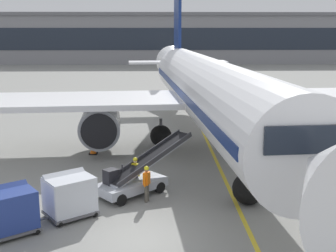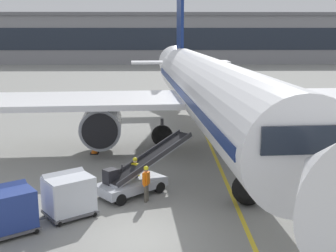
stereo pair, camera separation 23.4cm
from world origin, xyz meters
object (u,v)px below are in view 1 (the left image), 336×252
parked_airplane (208,91)px  safety_cone_engine_keepout (107,143)px  ground_crew_by_carts (135,172)px  ground_crew_by_loader (147,181)px  baggage_cart_lead (69,194)px  safety_cone_wingtip (93,149)px  belt_loader (135,178)px  baggage_cart_second (8,210)px

parked_airplane → safety_cone_engine_keepout: bearing=176.6°
ground_crew_by_carts → ground_crew_by_loader: bearing=-67.6°
parked_airplane → safety_cone_engine_keepout: parked_airplane is taller
baggage_cart_lead → safety_cone_wingtip: size_ratio=4.42×
ground_crew_by_loader → safety_cone_engine_keepout: ground_crew_by_loader is taller
ground_crew_by_carts → belt_loader: bearing=-87.1°
belt_loader → safety_cone_wingtip: 7.73m
parked_airplane → ground_crew_by_loader: (-3.92, -9.34, -2.89)m
belt_loader → ground_crew_by_loader: size_ratio=2.82×
ground_crew_by_loader → ground_crew_by_carts: same height
baggage_cart_second → ground_crew_by_carts: size_ratio=1.54×
baggage_cart_second → parked_airplane: bearing=53.4°
baggage_cart_second → safety_cone_engine_keepout: size_ratio=4.10×
safety_cone_engine_keepout → safety_cone_wingtip: size_ratio=1.08×
parked_airplane → baggage_cart_second: parked_airplane is taller
safety_cone_wingtip → ground_crew_by_carts: bearing=-65.9°
belt_loader → baggage_cart_lead: belt_loader is taller
parked_airplane → safety_cone_wingtip: (-7.52, -1.17, -3.59)m
safety_cone_wingtip → baggage_cart_second: bearing=-98.8°
ground_crew_by_carts → safety_cone_engine_keepout: size_ratio=2.66×
belt_loader → ground_crew_by_carts: size_ratio=2.82×
safety_cone_wingtip → belt_loader: bearing=-66.8°
ground_crew_by_carts → safety_cone_engine_keepout: (-2.32, 8.33, -0.68)m
parked_airplane → safety_cone_engine_keepout: 7.70m
belt_loader → safety_cone_engine_keepout: belt_loader is taller
baggage_cart_lead → ground_crew_by_carts: (2.70, 2.97, -0.00)m
safety_cone_wingtip → safety_cone_engine_keepout: bearing=65.9°
belt_loader → ground_crew_by_loader: belt_loader is taller
parked_airplane → safety_cone_wingtip: 8.42m
parked_airplane → belt_loader: 9.88m
baggage_cart_lead → safety_cone_wingtip: (-0.32, 9.72, -0.71)m
parked_airplane → safety_cone_wingtip: size_ratio=67.70×
baggage_cart_lead → ground_crew_by_carts: baggage_cart_lead is taller
parked_airplane → baggage_cart_second: 15.81m
safety_cone_engine_keepout → safety_cone_wingtip: safety_cone_engine_keepout is taller
belt_loader → baggage_cart_second: belt_loader is taller
baggage_cart_lead → safety_cone_engine_keepout: bearing=88.0°
ground_crew_by_loader → safety_cone_engine_keepout: bearing=106.6°
ground_crew_by_carts → safety_cone_engine_keepout: ground_crew_by_carts is taller
baggage_cart_second → ground_crew_by_carts: (4.77, 4.55, -0.00)m
parked_airplane → baggage_cart_lead: parked_airplane is taller
ground_crew_by_loader → safety_cone_wingtip: 8.96m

